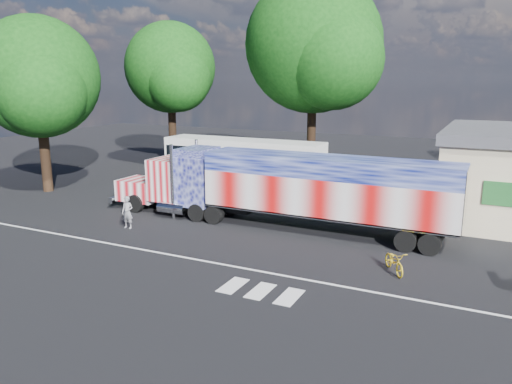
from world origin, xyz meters
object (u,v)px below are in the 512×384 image
at_px(coach_bus, 243,163).
at_px(tree_nw_a, 171,68).
at_px(bicycle, 394,261).
at_px(woman, 127,212).
at_px(tree_n_mid, 315,45).
at_px(tree_w_a, 39,78).
at_px(semi_truck, 283,187).

xyz_separation_m(coach_bus, tree_nw_a, (-9.88, 5.23, 6.99)).
bearing_deg(bicycle, woman, 146.80).
xyz_separation_m(tree_nw_a, tree_n_mid, (13.33, 0.38, 1.64)).
bearing_deg(woman, bicycle, -9.10).
distance_m(woman, bicycle, 14.28).
bearing_deg(tree_nw_a, tree_n_mid, 1.63).
relative_size(woman, tree_w_a, 0.15).
relative_size(semi_truck, tree_nw_a, 1.58).
bearing_deg(coach_bus, woman, -93.76).
height_order(woman, tree_n_mid, tree_n_mid).
xyz_separation_m(coach_bus, tree_w_a, (-11.95, -7.41, 6.14)).
height_order(semi_truck, coach_bus, semi_truck).
height_order(tree_nw_a, tree_w_a, tree_nw_a).
height_order(semi_truck, woman, semi_truck).
bearing_deg(tree_w_a, tree_nw_a, 80.69).
height_order(coach_bus, woman, coach_bus).
xyz_separation_m(semi_truck, tree_n_mid, (-3.22, 13.80, 8.23)).
bearing_deg(woman, coach_bus, 77.61).
xyz_separation_m(semi_truck, bicycle, (6.81, -3.99, -1.75)).
bearing_deg(tree_w_a, semi_truck, -2.38).
height_order(bicycle, tree_w_a, tree_w_a).
distance_m(semi_truck, tree_nw_a, 22.30).
xyz_separation_m(coach_bus, woman, (-0.79, -12.07, -0.96)).
height_order(bicycle, tree_n_mid, tree_n_mid).
distance_m(bicycle, tree_w_a, 26.94).
relative_size(coach_bus, bicycle, 6.61).
height_order(semi_truck, tree_n_mid, tree_n_mid).
xyz_separation_m(semi_truck, tree_w_a, (-18.62, 0.78, 5.75)).
distance_m(tree_w_a, tree_n_mid, 20.32).
height_order(semi_truck, tree_w_a, tree_w_a).
height_order(coach_bus, tree_nw_a, tree_nw_a).
xyz_separation_m(semi_truck, coach_bus, (-6.67, 8.19, -0.39)).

